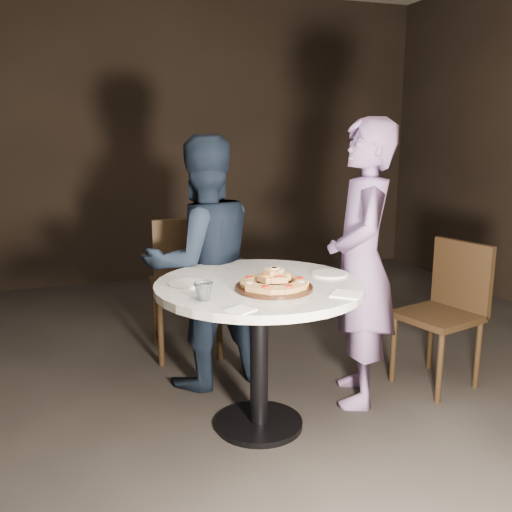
# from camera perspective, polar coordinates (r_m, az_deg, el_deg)

# --- Properties ---
(floor) EXTENTS (7.00, 7.00, 0.00)m
(floor) POSITION_cam_1_polar(r_m,az_deg,el_deg) (3.18, 1.40, -17.45)
(floor) COLOR black
(floor) RESTS_ON ground
(table) EXTENTS (1.16, 1.16, 0.81)m
(table) POSITION_cam_1_polar(r_m,az_deg,el_deg) (3.00, 0.32, -5.46)
(table) COLOR black
(table) RESTS_ON ground
(serving_board) EXTENTS (0.48, 0.48, 0.02)m
(serving_board) POSITION_cam_1_polar(r_m,az_deg,el_deg) (2.83, 1.80, -3.17)
(serving_board) COLOR black
(serving_board) RESTS_ON table
(focaccia_pile) EXTENTS (0.34, 0.34, 0.09)m
(focaccia_pile) POSITION_cam_1_polar(r_m,az_deg,el_deg) (2.82, 1.84, -2.47)
(focaccia_pile) COLOR #A87641
(focaccia_pile) RESTS_ON serving_board
(plate_left) EXTENTS (0.25, 0.25, 0.01)m
(plate_left) POSITION_cam_1_polar(r_m,az_deg,el_deg) (2.94, -6.90, -2.72)
(plate_left) COLOR white
(plate_left) RESTS_ON table
(plate_right) EXTENTS (0.25, 0.25, 0.01)m
(plate_right) POSITION_cam_1_polar(r_m,az_deg,el_deg) (3.13, 7.38, -1.77)
(plate_right) COLOR white
(plate_right) RESTS_ON table
(water_glass) EXTENTS (0.12, 0.12, 0.08)m
(water_glass) POSITION_cam_1_polar(r_m,az_deg,el_deg) (2.65, -5.28, -3.53)
(water_glass) COLOR silver
(water_glass) RESTS_ON table
(napkin_near) EXTENTS (0.14, 0.14, 0.01)m
(napkin_near) POSITION_cam_1_polar(r_m,az_deg,el_deg) (2.50, -1.52, -5.41)
(napkin_near) COLOR white
(napkin_near) RESTS_ON table
(napkin_far) EXTENTS (0.19, 0.19, 0.01)m
(napkin_far) POSITION_cam_1_polar(r_m,az_deg,el_deg) (2.77, 9.09, -3.79)
(napkin_far) COLOR white
(napkin_far) RESTS_ON table
(chair_far) EXTENTS (0.51, 0.53, 1.02)m
(chair_far) POSITION_cam_1_polar(r_m,az_deg,el_deg) (3.97, -6.90, -2.15)
(chair_far) COLOR black
(chair_far) RESTS_ON ground
(chair_right) EXTENTS (0.53, 0.52, 0.91)m
(chair_right) POSITION_cam_1_polar(r_m,az_deg,el_deg) (3.79, 18.65, -4.49)
(chair_right) COLOR black
(chair_right) RESTS_ON ground
(diner_navy) EXTENTS (0.84, 0.71, 1.56)m
(diner_navy) POSITION_cam_1_polar(r_m,az_deg,el_deg) (3.54, -5.39, -0.73)
(diner_navy) COLOR black
(diner_navy) RESTS_ON ground
(diner_teal) EXTENTS (0.60, 0.71, 1.66)m
(diner_teal) POSITION_cam_1_polar(r_m,az_deg,el_deg) (3.34, 10.49, -0.82)
(diner_teal) COLOR slate
(diner_teal) RESTS_ON ground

